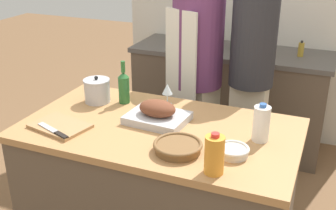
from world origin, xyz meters
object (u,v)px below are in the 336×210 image
wicker_basket (178,147)px  person_cook_guest (252,64)px  juice_jug (214,155)px  knife_chef (54,131)px  wine_glass_left (167,90)px  stand_mixer (201,32)px  condiment_bottle_extra (301,49)px  condiment_bottle_short (234,42)px  condiment_bottle_tall (262,44)px  person_cook_aproned (197,70)px  cutting_board (60,126)px  wine_bottle_green (124,87)px  roasting_pan (157,114)px  stock_pot (97,91)px  mixing_bowl (233,151)px  milk_jug (261,124)px

wicker_basket → person_cook_guest: size_ratio=0.14×
juice_jug → knife_chef: (-0.90, 0.04, -0.07)m
wine_glass_left → stand_mixer: stand_mixer is taller
condiment_bottle_extra → condiment_bottle_short: bearing=-178.4°
condiment_bottle_tall → condiment_bottle_short: condiment_bottle_tall is taller
stand_mixer → condiment_bottle_extra: bearing=6.4°
knife_chef → person_cook_aproned: bearing=70.9°
condiment_bottle_tall → cutting_board: bearing=-114.2°
knife_chef → person_cook_guest: person_cook_guest is taller
wine_bottle_green → condiment_bottle_short: bearing=75.2°
roasting_pan → person_cook_guest: size_ratio=0.19×
cutting_board → condiment_bottle_extra: (1.08, 1.83, 0.08)m
condiment_bottle_short → stand_mixer: bearing=-163.9°
roasting_pan → cutting_board: 0.54m
wine_glass_left → person_cook_aproned: bearing=89.9°
roasting_pan → stock_pot: bearing=164.8°
mixing_bowl → stand_mixer: (-0.71, 1.67, 0.15)m
milk_jug → condiment_bottle_short: size_ratio=1.37×
juice_jug → condiment_bottle_extra: size_ratio=1.51×
roasting_pan → cutting_board: size_ratio=1.01×
wicker_basket → wine_glass_left: size_ratio=1.78×
milk_jug → wine_glass_left: (-0.63, 0.25, 0.00)m
cutting_board → condiment_bottle_extra: condiment_bottle_extra is taller
knife_chef → wicker_basket: bearing=6.7°
milk_jug → stand_mixer: size_ratio=0.58×
wine_bottle_green → stock_pot: bearing=-162.5°
roasting_pan → condiment_bottle_short: bearing=88.1°
condiment_bottle_extra → person_cook_aproned: person_cook_aproned is taller
mixing_bowl → wine_bottle_green: wine_bottle_green is taller
wine_bottle_green → person_cook_guest: size_ratio=0.15×
roasting_pan → condiment_bottle_extra: bearing=68.5°
roasting_pan → knife_chef: size_ratio=1.42×
stock_pot → condiment_bottle_tall: (0.78, 1.33, 0.05)m
wine_glass_left → person_cook_aproned: (0.00, 0.56, -0.04)m
stand_mixer → wine_bottle_green: bearing=-93.8°
juice_jug → wine_glass_left: juice_jug is taller
cutting_board → person_cook_aproned: 1.17m
wicker_basket → condiment_bottle_extra: size_ratio=1.87×
mixing_bowl → person_cook_aproned: size_ratio=0.10×
wine_glass_left → condiment_bottle_tall: (0.35, 1.21, 0.03)m
person_cook_guest → knife_chef: bearing=-122.5°
cutting_board → person_cook_aproned: (0.43, 1.09, 0.05)m
person_cook_guest → wicker_basket: bearing=-94.5°
wicker_basket → juice_jug: bearing=-28.2°
wicker_basket → stand_mixer: bearing=104.6°
person_cook_aproned → stand_mixer: bearing=129.5°
cutting_board → stand_mixer: bearing=81.9°
condiment_bottle_extra → condiment_bottle_tall: bearing=-162.7°
stand_mixer → condiment_bottle_short: (0.27, 0.08, -0.08)m
person_cook_guest → milk_jug: bearing=-72.3°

